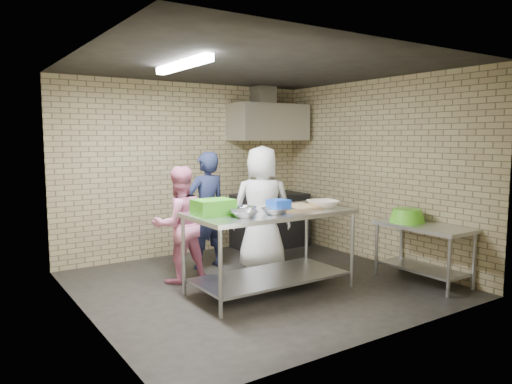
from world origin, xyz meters
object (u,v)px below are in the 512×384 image
Objects in this scene: green_basin at (407,215)px; man_navy at (207,210)px; stove at (270,220)px; woman_white at (262,208)px; prep_table at (270,251)px; bottle_red at (264,127)px; side_counter at (423,253)px; green_crate at (213,207)px; bottle_green at (283,128)px; woman_pink at (179,225)px; blue_tub at (279,206)px.

green_basin is 2.72m from man_navy.
woman_white is (-0.90, -1.07, 0.42)m from stove.
bottle_red is (1.44, 2.20, 1.54)m from prep_table.
green_crate reaches higher than side_counter.
prep_table is 1.41m from man_navy.
bottle_green is at bearing 28.07° from stove.
stove is 1.65m from bottle_green.
green_crate is at bearing 92.11° from woman_pink.
woman_white is (0.44, 0.99, -0.18)m from blue_tub.
green_basin is 2.97m from woman_pink.
bottle_red reaches higher than bottle_green.
bottle_red is 0.11× the size of man_navy.
blue_tub is at bearing -121.11° from bottle_red.
man_navy is at bearing -151.87° from bottle_red.
bottle_green reaches higher than green_crate.
green_crate is (-2.09, -1.84, 0.62)m from stove.
bottle_green is at bearing 39.33° from green_crate.
bottle_green is 2.20m from woman_white.
woman_white is at bearing 175.87° from woman_pink.
stove is 2.85m from green_crate.
bottle_green is 0.09× the size of man_navy.
blue_tub reaches higher than green_basin.
prep_table is 0.57m from blue_tub.
blue_tub is at bearing -16.35° from green_crate.
side_counter is at bearing 157.54° from woman_white.
bottle_red is 0.10× the size of woman_white.
man_navy is (-0.18, 1.46, -0.23)m from blue_tub.
bottle_red is at bearing 180.00° from bottle_green.
bottle_red reaches higher than side_counter.
man_navy is (-1.52, -0.60, 0.38)m from stove.
stove is 2.36m from woman_pink.
green_crate is 3.13m from bottle_red.
man_navy is at bearing 95.66° from prep_table.
prep_table is 1.08m from woman_white.
prep_table reaches higher than green_basin.
side_counter is 2.21m from woman_white.
side_counter is (1.84, -0.79, -0.12)m from prep_table.
blue_tub is 0.47× the size of green_basin.
green_basin reaches higher than stove.
bottle_green reaches higher than woman_pink.
stove is (1.39, 1.96, -0.04)m from prep_table.
blue_tub is at bearing 92.59° from man_navy.
bottle_red is at bearing 97.62° from side_counter.
green_basin is at bearing -82.10° from bottle_red.
blue_tub is 1.45× the size of bottle_green.
bottle_red reaches higher than green_basin.
bottle_green reaches higher than woman_white.
prep_table is 1.64× the size of stove.
woman_white is at bearing 65.91° from blue_tub.
side_counter is 0.69× the size of woman_white.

